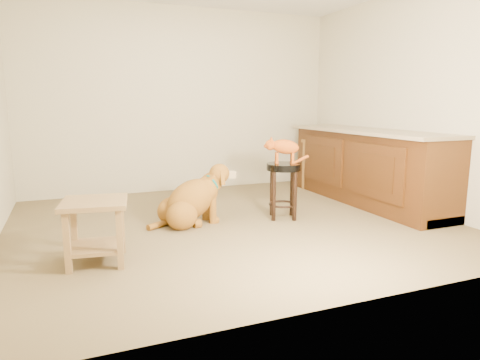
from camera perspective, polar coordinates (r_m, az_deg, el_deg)
name	(u,v)px	position (r m, az deg, el deg)	size (l,w,h in m)	color
floor	(233,224)	(4.57, -0.96, -5.86)	(4.50, 4.00, 0.01)	brown
room_shell	(232,61)	(4.41, -1.03, 15.58)	(4.54, 4.04, 2.62)	beige
cabinet_run	(367,169)	(5.69, 16.53, 1.46)	(0.70, 2.56, 0.94)	#45250C
padded_stool	(283,179)	(4.73, 5.80, 0.07)	(0.41, 0.41, 0.61)	black
wood_stool	(320,164)	(6.40, 10.60, 2.15)	(0.50, 0.50, 0.74)	brown
side_table	(95,222)	(3.59, -18.72, -5.31)	(0.56, 0.56, 0.51)	olive
golden_retriever	(192,201)	(4.53, -6.47, -2.82)	(1.04, 0.56, 0.66)	brown
tabby_kitten	(283,148)	(4.68, 5.73, 4.33)	(0.51, 0.25, 0.32)	#99420F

